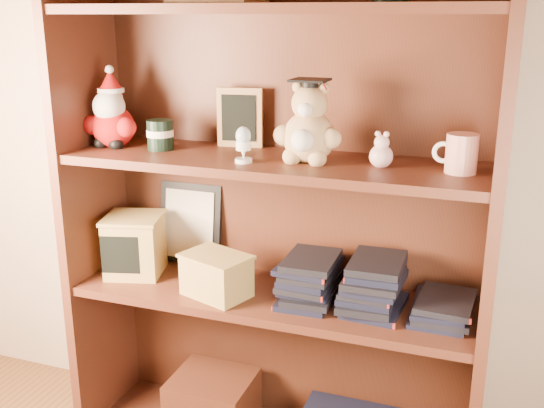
{
  "coord_description": "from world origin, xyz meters",
  "views": [
    {
      "loc": [
        0.39,
        -0.28,
        1.33
      ],
      "look_at": [
        -0.18,
        1.3,
        0.82
      ],
      "focal_mm": 42.0,
      "sensor_mm": 36.0,
      "label": 1
    }
  ],
  "objects_px": {
    "teacher_mug": "(461,154)",
    "treats_box": "(135,244)",
    "bookcase": "(277,213)",
    "grad_teddy_bear": "(308,130)"
  },
  "relations": [
    {
      "from": "teacher_mug",
      "to": "treats_box",
      "type": "bearing_deg",
      "value": -179.95
    },
    {
      "from": "bookcase",
      "to": "grad_teddy_bear",
      "type": "distance_m",
      "value": 0.28
    },
    {
      "from": "bookcase",
      "to": "teacher_mug",
      "type": "height_order",
      "value": "bookcase"
    },
    {
      "from": "teacher_mug",
      "to": "grad_teddy_bear",
      "type": "bearing_deg",
      "value": -179.0
    },
    {
      "from": "grad_teddy_bear",
      "to": "treats_box",
      "type": "relative_size",
      "value": 1.06
    },
    {
      "from": "teacher_mug",
      "to": "treats_box",
      "type": "relative_size",
      "value": 0.52
    },
    {
      "from": "bookcase",
      "to": "grad_teddy_bear",
      "type": "bearing_deg",
      "value": -28.34
    },
    {
      "from": "bookcase",
      "to": "treats_box",
      "type": "xyz_separation_m",
      "value": [
        -0.45,
        -0.05,
        -0.13
      ]
    },
    {
      "from": "bookcase",
      "to": "treats_box",
      "type": "relative_size",
      "value": 7.64
    },
    {
      "from": "bookcase",
      "to": "treats_box",
      "type": "height_order",
      "value": "bookcase"
    }
  ]
}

